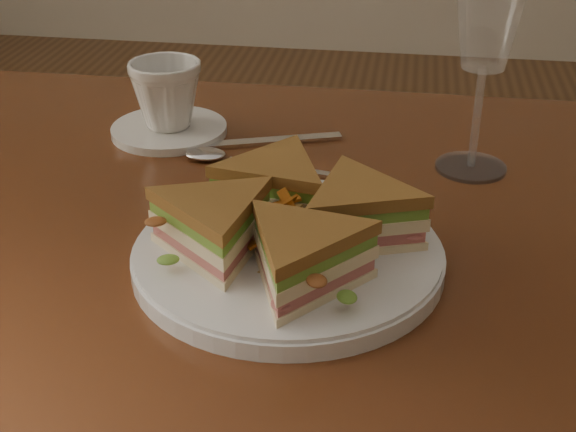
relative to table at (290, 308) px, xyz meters
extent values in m
cube|color=#3E1C0E|center=(0.00, 0.00, 0.08)|extent=(1.20, 0.80, 0.04)
cylinder|color=#381D10|center=(-0.54, 0.34, -0.30)|extent=(0.06, 0.06, 0.71)
cylinder|color=white|center=(0.01, -0.07, 0.11)|extent=(0.28, 0.28, 0.02)
cube|color=silver|center=(-0.03, 0.12, 0.10)|extent=(0.13, 0.03, 0.00)
ellipsoid|color=silver|center=(-0.12, 0.14, 0.10)|extent=(0.05, 0.03, 0.01)
cube|color=silver|center=(-0.07, 0.19, 0.10)|extent=(0.19, 0.08, 0.00)
cube|color=silver|center=(-0.15, 0.16, 0.10)|extent=(0.05, 0.03, 0.00)
cylinder|color=white|center=(0.18, 0.16, 0.10)|extent=(0.08, 0.08, 0.00)
cylinder|color=white|center=(0.18, 0.16, 0.16)|extent=(0.01, 0.01, 0.11)
cone|color=white|center=(0.18, 0.16, 0.28)|extent=(0.09, 0.09, 0.12)
cylinder|color=white|center=(-0.18, 0.21, 0.10)|extent=(0.14, 0.14, 0.01)
imported|color=white|center=(-0.18, 0.21, 0.15)|extent=(0.11, 0.11, 0.08)
camera|label=1|loc=(0.11, -0.68, 0.49)|focal=50.00mm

